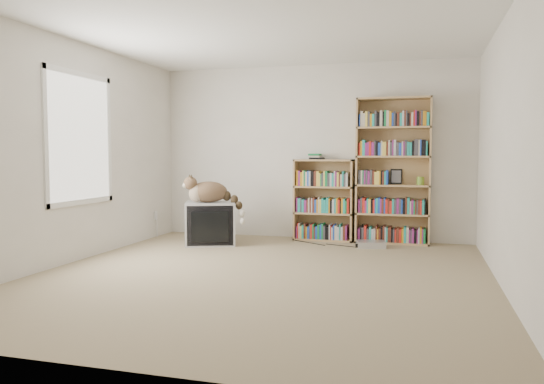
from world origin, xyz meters
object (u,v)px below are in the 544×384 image
(cat, at_px, (213,195))
(bookcase_tall, at_px, (393,175))
(dvd_player, at_px, (371,244))
(crt_tv, at_px, (211,223))
(bookcase_short, at_px, (324,203))

(cat, xyz_separation_m, bookcase_tall, (2.32, 0.80, 0.26))
(bookcase_tall, distance_m, dvd_player, 1.03)
(crt_tv, xyz_separation_m, bookcase_tall, (2.38, 0.75, 0.65))
(cat, distance_m, bookcase_tall, 2.46)
(crt_tv, relative_size, bookcase_tall, 0.42)
(bookcase_tall, height_order, bookcase_short, bookcase_tall)
(bookcase_short, height_order, dvd_player, bookcase_short)
(cat, relative_size, bookcase_short, 0.76)
(dvd_player, bearing_deg, bookcase_short, 135.18)
(bookcase_tall, xyz_separation_m, dvd_player, (-0.25, -0.44, -0.89))
(cat, height_order, dvd_player, cat)
(crt_tv, distance_m, bookcase_tall, 2.58)
(bookcase_tall, relative_size, bookcase_short, 1.73)
(cat, xyz_separation_m, bookcase_short, (1.36, 0.80, -0.15))
(crt_tv, xyz_separation_m, bookcase_short, (1.42, 0.75, 0.24))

